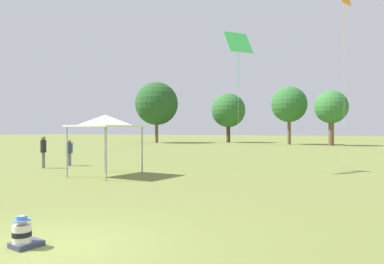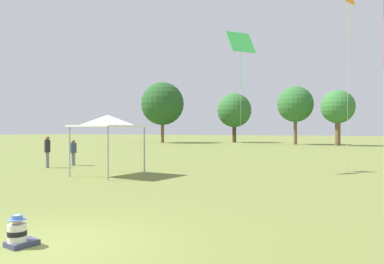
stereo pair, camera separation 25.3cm
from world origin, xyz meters
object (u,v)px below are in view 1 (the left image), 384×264
distant_tree_0 (289,104)px  distant_tree_3 (331,107)px  person_standing_0 (69,150)px  person_standing_1 (43,149)px  distant_tree_1 (157,104)px  canopy_tent (105,121)px  seated_toddler (23,235)px  distant_tree_2 (228,110)px  kite_0 (238,44)px  kite_4 (344,0)px

distant_tree_0 → distant_tree_3: bearing=-16.9°
person_standing_0 → person_standing_1: person_standing_1 is taller
distant_tree_3 → distant_tree_1: bearing=-179.7°
person_standing_1 → canopy_tent: 6.05m
person_standing_0 → distant_tree_1: 42.26m
seated_toddler → distant_tree_2: bearing=116.9°
distant_tree_0 → distant_tree_1: size_ratio=0.84×
seated_toddler → canopy_tent: bearing=131.3°
seated_toddler → distant_tree_2: size_ratio=0.07×
kite_0 → distant_tree_0: size_ratio=0.82×
seated_toddler → person_standing_0: 16.68m
seated_toddler → kite_4: (4.86, 15.48, 8.56)m
kite_0 → person_standing_1: bearing=-171.7°
person_standing_1 → distant_tree_0: (6.41, 42.33, 5.02)m
canopy_tent → distant_tree_2: (-10.77, 48.74, 3.09)m
seated_toddler → distant_tree_0: distant_tree_0 is taller
person_standing_0 → canopy_tent: size_ratio=0.53×
distant_tree_2 → distant_tree_3: bearing=-20.8°
person_standing_1 → distant_tree_1: (-15.88, 40.31, 5.67)m
canopy_tent → distant_tree_0: bearing=89.0°
kite_4 → distant_tree_3: kite_4 is taller
distant_tree_0 → person_standing_1: bearing=-98.6°
person_standing_0 → seated_toddler: bearing=93.4°
person_standing_1 → kite_0: kite_0 is taller
distant_tree_3 → kite_4: bearing=-84.7°
distant_tree_1 → distant_tree_2: 12.80m
person_standing_1 → canopy_tent: bearing=-38.9°
person_standing_1 → distant_tree_1: distant_tree_1 is taller
kite_0 → distant_tree_3: 38.05m
kite_0 → distant_tree_3: size_ratio=0.93×
kite_4 → distant_tree_0: (-9.53, 37.86, -2.67)m
person_standing_0 → kite_0: bearing=147.2°
seated_toddler → distant_tree_2: 60.65m
kite_0 → distant_tree_3: bearing=83.2°
seated_toddler → distant_tree_0: (-4.67, 53.35, 5.89)m
kite_4 → distant_tree_2: bearing=94.2°
kite_4 → distant_tree_1: 47.97m
canopy_tent → kite_4: size_ratio=0.32×
kite_4 → distant_tree_3: 36.29m
person_standing_1 → distant_tree_3: 42.59m
person_standing_0 → person_standing_1: 1.77m
distant_tree_3 → canopy_tent: bearing=-99.4°
person_standing_0 → kite_4: kite_4 is taller
kite_4 → distant_tree_0: kite_4 is taller
person_standing_1 → kite_0: (10.97, 2.45, 5.50)m
distant_tree_2 → kite_4: bearing=-63.8°
kite_4 → distant_tree_0: size_ratio=1.08×
kite_4 → person_standing_0: bearing=167.9°
person_standing_1 → kite_4: size_ratio=0.19×
seated_toddler → distant_tree_0: 53.88m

